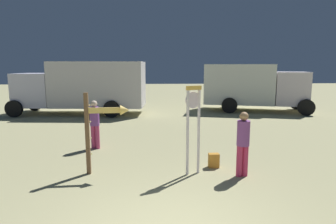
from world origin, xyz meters
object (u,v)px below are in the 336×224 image
(person_distant, at_px, (95,122))
(box_truck_far, at_px, (252,86))
(standing_clock, at_px, (193,121))
(backpack, at_px, (214,160))
(box_truck_near, at_px, (85,86))
(person_near_clock, at_px, (243,141))
(arrow_sign, at_px, (103,122))

(person_distant, relative_size, box_truck_far, 0.25)
(standing_clock, height_order, backpack, standing_clock)
(backpack, relative_size, box_truck_far, 0.06)
(backpack, height_order, box_truck_near, box_truck_near)
(person_near_clock, bearing_deg, person_distant, 146.53)
(arrow_sign, relative_size, box_truck_near, 0.28)
(backpack, distance_m, box_truck_far, 10.81)
(arrow_sign, xyz_separation_m, person_near_clock, (3.45, -0.41, -0.42))
(standing_clock, xyz_separation_m, backpack, (0.64, 0.43, -1.17))
(arrow_sign, distance_m, box_truck_far, 12.41)
(arrow_sign, distance_m, person_distant, 2.42)
(backpack, bearing_deg, box_truck_near, 120.22)
(box_truck_near, xyz_separation_m, box_truck_far, (9.82, 0.52, -0.06))
(arrow_sign, relative_size, box_truck_far, 0.32)
(standing_clock, bearing_deg, box_truck_near, 116.12)
(person_distant, bearing_deg, box_truck_near, 104.43)
(arrow_sign, bearing_deg, box_truck_near, 104.72)
(person_near_clock, relative_size, person_distant, 1.01)
(standing_clock, distance_m, arrow_sign, 2.26)
(standing_clock, bearing_deg, person_distant, 139.49)
(arrow_sign, height_order, box_truck_far, box_truck_far)
(arrow_sign, height_order, person_near_clock, arrow_sign)
(backpack, xyz_separation_m, box_truck_far, (4.44, 9.76, 1.35))
(box_truck_far, bearing_deg, person_distant, -135.90)
(person_distant, height_order, box_truck_far, box_truck_far)
(person_distant, relative_size, box_truck_near, 0.21)
(person_distant, distance_m, box_truck_near, 7.48)
(box_truck_near, distance_m, box_truck_far, 9.84)
(standing_clock, bearing_deg, arrow_sign, 175.47)
(person_near_clock, relative_size, box_truck_near, 0.22)
(backpack, distance_m, box_truck_near, 10.79)
(box_truck_near, bearing_deg, box_truck_far, 3.01)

